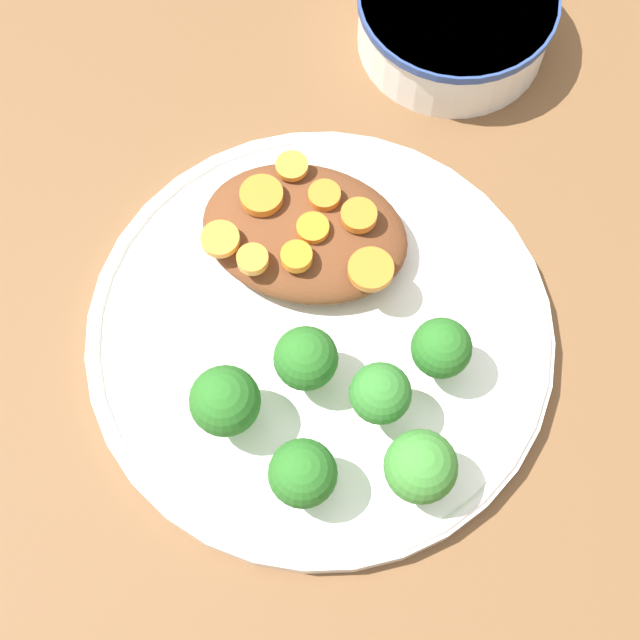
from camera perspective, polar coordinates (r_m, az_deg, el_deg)
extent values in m
plane|color=brown|center=(0.54, 0.00, -1.17)|extent=(4.00, 4.00, 0.00)
cylinder|color=white|center=(0.53, 0.00, -0.90)|extent=(0.28, 0.28, 0.01)
torus|color=white|center=(0.53, 0.00, -0.62)|extent=(0.27, 0.27, 0.01)
cylinder|color=white|center=(0.64, 8.60, 18.50)|extent=(0.13, 0.13, 0.05)
cylinder|color=white|center=(0.63, 8.77, 19.25)|extent=(0.11, 0.11, 0.01)
ellipsoid|color=brown|center=(0.54, -0.99, 5.65)|extent=(0.13, 0.09, 0.03)
cylinder|color=#7FA85B|center=(0.51, 7.49, -2.58)|extent=(0.01, 0.01, 0.02)
sphere|color=#286B23|center=(0.49, 7.78, -1.79)|extent=(0.03, 0.03, 0.03)
cylinder|color=#7FA85B|center=(0.50, 3.73, -5.47)|extent=(0.01, 0.01, 0.03)
sphere|color=#337A2D|center=(0.48, 3.89, -4.70)|extent=(0.03, 0.03, 0.03)
cylinder|color=#7FA85B|center=(0.50, -5.86, -5.89)|extent=(0.01, 0.01, 0.02)
sphere|color=#286B23|center=(0.48, -6.10, -5.17)|extent=(0.04, 0.04, 0.04)
cylinder|color=#759E51|center=(0.51, -1.19, -3.17)|extent=(0.01, 0.01, 0.02)
sphere|color=#286B23|center=(0.49, -1.24, -2.39)|extent=(0.04, 0.04, 0.04)
cylinder|color=#759E51|center=(0.49, -1.07, -10.29)|extent=(0.01, 0.01, 0.02)
sphere|color=#286B23|center=(0.47, -1.11, -9.79)|extent=(0.04, 0.04, 0.04)
cylinder|color=#759E51|center=(0.49, 6.21, -9.86)|extent=(0.02, 0.02, 0.02)
sphere|color=#3D8433|center=(0.47, 6.47, -9.31)|extent=(0.04, 0.04, 0.04)
cylinder|color=orange|center=(0.53, -3.76, 7.95)|extent=(0.03, 0.03, 0.01)
cylinder|color=orange|center=(0.52, 2.50, 6.70)|extent=(0.02, 0.02, 0.01)
cylinder|color=orange|center=(0.51, -1.51, 4.08)|extent=(0.02, 0.02, 0.01)
cylinder|color=orange|center=(0.54, -1.82, 9.83)|extent=(0.02, 0.02, 0.00)
cylinder|color=orange|center=(0.52, -6.41, 5.17)|extent=(0.02, 0.02, 0.01)
cylinder|color=orange|center=(0.51, 3.27, 3.25)|extent=(0.03, 0.03, 0.01)
cylinder|color=orange|center=(0.53, 0.28, 7.99)|extent=(0.02, 0.02, 0.01)
cylinder|color=orange|center=(0.51, -4.34, 3.90)|extent=(0.02, 0.02, 0.01)
cylinder|color=orange|center=(0.52, -0.46, 5.92)|extent=(0.02, 0.02, 0.00)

